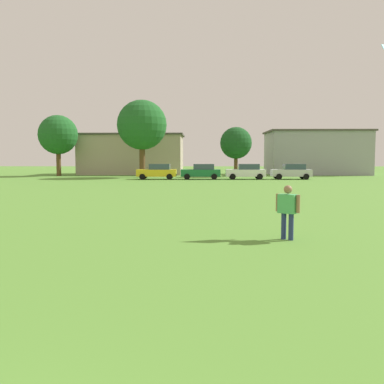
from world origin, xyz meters
TOP-DOWN VIEW (x-y plane):
  - ground_plane at (0.00, 30.00)m, footprint 160.00×160.00m
  - adult_bystander at (5.13, 11.06)m, footprint 0.63×0.56m
  - parked_car_yellow_0 at (-2.20, 45.63)m, footprint 4.30×2.02m
  - parked_car_green_1 at (2.62, 45.77)m, footprint 4.30×2.02m
  - parked_car_white_2 at (7.55, 45.92)m, footprint 4.30×2.02m
  - parked_car_silver_3 at (12.56, 46.07)m, footprint 4.30×2.02m
  - tree_far_left at (-15.68, 53.52)m, footprint 4.98×4.98m
  - tree_center at (-4.42, 49.72)m, footprint 5.88×5.88m
  - tree_far_right at (6.93, 52.56)m, footprint 3.95×3.95m
  - house_left at (18.66, 59.60)m, footprint 13.67×9.06m
  - house_right at (-7.13, 59.60)m, footprint 14.54×8.32m

SIDE VIEW (x-z plane):
  - ground_plane at x=0.00m, z-range 0.00..0.00m
  - parked_car_yellow_0 at x=-2.20m, z-range 0.02..1.70m
  - parked_car_green_1 at x=2.62m, z-range 0.02..1.70m
  - parked_car_white_2 at x=7.55m, z-range 0.02..1.70m
  - parked_car_silver_3 at x=12.56m, z-range 0.02..1.70m
  - adult_bystander at x=5.13m, z-range 0.15..1.78m
  - house_right at x=-7.13m, z-range 0.01..5.64m
  - house_left at x=18.66m, z-range 0.01..6.08m
  - tree_far_right at x=6.93m, z-range 1.08..7.24m
  - tree_far_left at x=-15.68m, z-range 1.36..9.12m
  - tree_center at x=-4.42m, z-range 1.60..10.76m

